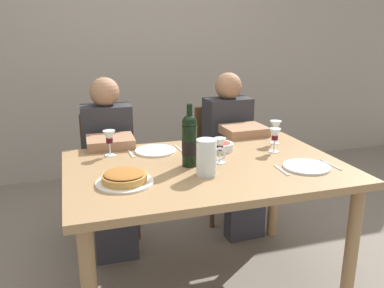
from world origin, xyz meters
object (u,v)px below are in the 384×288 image
at_px(diner_left, 110,160).
at_px(water_pitcher, 207,159).
at_px(wine_bottle, 190,140).
at_px(wine_glass_centre, 109,138).
at_px(salad_bowl, 222,146).
at_px(wine_glass_left_diner, 220,146).
at_px(dinner_plate_left_setting, 307,167).
at_px(diner_right, 233,148).
at_px(dining_table, 206,180).
at_px(wine_glass_right_diner, 275,136).
at_px(wine_glass_spare, 275,127).
at_px(baked_tart, 125,178).
at_px(chair_left, 108,165).
at_px(dinner_plate_right_setting, 156,151).
at_px(chair_right, 220,154).

bearing_deg(diner_left, water_pitcher, 118.23).
xyz_separation_m(wine_bottle, wine_glass_centre, (-0.39, 0.31, -0.04)).
xyz_separation_m(salad_bowl, wine_glass_left_diner, (-0.09, -0.21, 0.07)).
bearing_deg(dinner_plate_left_setting, diner_right, 92.75).
bearing_deg(dining_table, wine_glass_right_diner, 11.66).
xyz_separation_m(wine_glass_spare, dinner_plate_left_setting, (-0.06, -0.46, -0.10)).
relative_size(wine_bottle, wine_glass_right_diner, 2.34).
bearing_deg(salad_bowl, wine_glass_right_diner, -22.67).
bearing_deg(diner_left, baked_tart, 90.97).
bearing_deg(diner_right, chair_left, -16.40).
relative_size(wine_glass_spare, diner_left, 0.13).
bearing_deg(diner_right, salad_bowl, 56.59).
height_order(salad_bowl, dinner_plate_left_setting, salad_bowl).
distance_m(wine_bottle, dinner_plate_left_setting, 0.64).
relative_size(baked_tart, dinner_plate_left_setting, 1.12).
bearing_deg(dining_table, baked_tart, -163.50).
bearing_deg(diner_left, wine_glass_centre, 87.23).
distance_m(wine_glass_right_diner, dinner_plate_right_setting, 0.72).
xyz_separation_m(wine_glass_left_diner, dinner_plate_left_setting, (0.41, -0.21, -0.09)).
distance_m(dinner_plate_left_setting, diner_left, 1.30).
distance_m(baked_tart, chair_right, 1.42).
bearing_deg(diner_left, dinner_plate_right_setting, 125.95).
distance_m(dining_table, dinner_plate_right_setting, 0.39).
xyz_separation_m(salad_bowl, diner_left, (-0.63, 0.45, -0.17)).
bearing_deg(chair_right, diner_right, 89.62).
bearing_deg(chair_right, wine_glass_right_diner, 89.21).
bearing_deg(salad_bowl, wine_glass_centre, 171.25).
distance_m(wine_glass_centre, wine_glass_spare, 1.04).
bearing_deg(wine_glass_centre, chair_right, 32.67).
xyz_separation_m(dinner_plate_right_setting, diner_left, (-0.24, 0.35, -0.15)).
relative_size(chair_left, diner_right, 0.75).
xyz_separation_m(wine_glass_centre, diner_left, (0.03, 0.35, -0.25)).
height_order(salad_bowl, chair_left, chair_left).
height_order(chair_left, diner_right, diner_right).
xyz_separation_m(wine_glass_right_diner, diner_left, (-0.92, 0.57, -0.25)).
relative_size(baked_tart, wine_glass_centre, 1.85).
height_order(wine_glass_centre, dinner_plate_left_setting, wine_glass_centre).
relative_size(chair_left, chair_right, 1.00).
relative_size(dinner_plate_left_setting, diner_left, 0.21).
distance_m(diner_left, diner_right, 0.91).
xyz_separation_m(dining_table, dinner_plate_right_setting, (-0.21, 0.31, 0.10)).
relative_size(baked_tart, wine_glass_right_diner, 1.92).
distance_m(wine_glass_right_diner, dinner_plate_left_setting, 0.32).
bearing_deg(dinner_plate_left_setting, dining_table, 157.34).
relative_size(dining_table, wine_glass_spare, 10.05).
xyz_separation_m(dining_table, wine_glass_centre, (-0.48, 0.32, 0.20)).
distance_m(salad_bowl, chair_left, 0.97).
distance_m(water_pitcher, salad_bowl, 0.43).
relative_size(wine_glass_centre, dinner_plate_right_setting, 0.61).
relative_size(chair_left, diner_left, 0.75).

